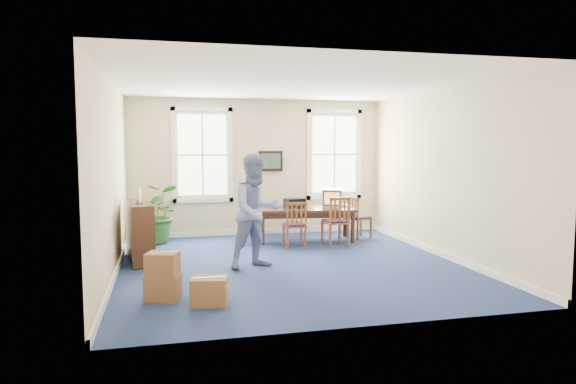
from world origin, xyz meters
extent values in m
plane|color=navy|center=(0.00, 0.00, 0.00)|extent=(6.50, 6.50, 0.00)
plane|color=white|center=(0.00, 0.00, 3.20)|extent=(6.50, 6.50, 0.00)
plane|color=beige|center=(0.00, 3.25, 1.60)|extent=(6.50, 0.00, 6.50)
plane|color=beige|center=(0.00, -3.25, 1.60)|extent=(6.50, 0.00, 6.50)
plane|color=beige|center=(-3.00, 0.00, 1.60)|extent=(0.00, 6.50, 6.50)
plane|color=beige|center=(3.00, 0.00, 1.60)|extent=(0.00, 6.50, 6.50)
cube|color=white|center=(0.00, 3.22, 0.06)|extent=(6.00, 0.04, 0.12)
cube|color=white|center=(-2.97, 0.00, 0.06)|extent=(0.04, 6.50, 0.12)
cube|color=white|center=(2.97, 0.00, 0.06)|extent=(0.04, 6.50, 0.12)
cube|color=white|center=(1.81, 2.16, 0.77)|extent=(0.22, 0.25, 0.05)
cube|color=black|center=(0.63, 2.21, 0.85)|extent=(0.49, 0.39, 0.21)
imported|color=#788CBF|center=(-0.62, -0.08, 1.00)|extent=(1.17, 1.04, 1.99)
cube|color=#442718|center=(-2.63, 0.91, 0.54)|extent=(0.58, 1.41, 1.07)
imported|color=#255B1F|center=(-2.33, 2.63, 0.65)|extent=(1.34, 1.23, 1.30)
camera|label=1|loc=(-2.15, -8.76, 2.15)|focal=32.00mm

